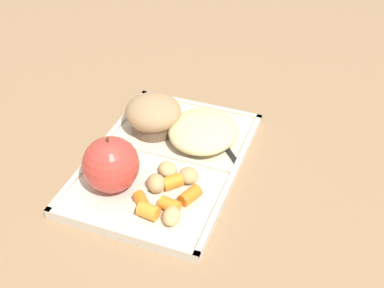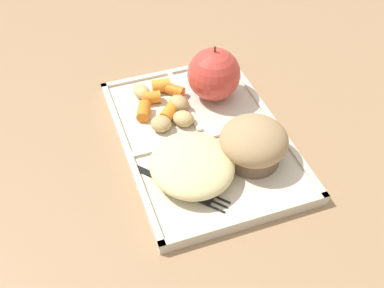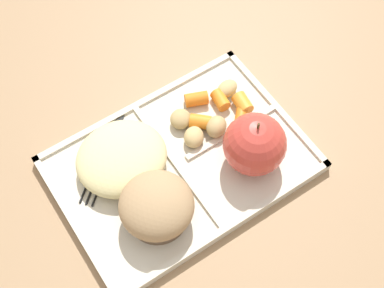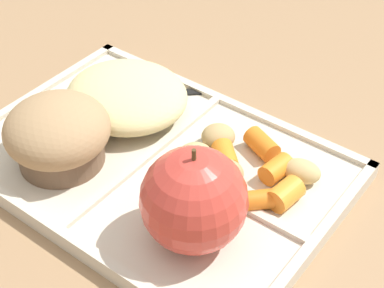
{
  "view_description": "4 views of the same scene",
  "coord_description": "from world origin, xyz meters",
  "px_view_note": "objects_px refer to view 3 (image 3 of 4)",
  "views": [
    {
      "loc": [
        -0.58,
        -0.26,
        0.56
      ],
      "look_at": [
        0.01,
        -0.04,
        0.05
      ],
      "focal_mm": 45.87,
      "sensor_mm": 36.0,
      "label": 1
    },
    {
      "loc": [
        0.52,
        -0.2,
        0.55
      ],
      "look_at": [
        0.03,
        -0.03,
        0.03
      ],
      "focal_mm": 45.87,
      "sensor_mm": 36.0,
      "label": 2
    },
    {
      "loc": [
        0.19,
        0.32,
        0.72
      ],
      "look_at": [
        -0.02,
        -0.0,
        0.04
      ],
      "focal_mm": 51.53,
      "sensor_mm": 36.0,
      "label": 3
    },
    {
      "loc": [
        -0.29,
        0.32,
        0.41
      ],
      "look_at": [
        -0.03,
        -0.03,
        0.03
      ],
      "focal_mm": 56.7,
      "sensor_mm": 36.0,
      "label": 4
    }
  ],
  "objects_px": {
    "lunch_tray": "(181,164)",
    "green_apple": "(255,144)",
    "bran_muffin": "(157,207)",
    "plastic_fork": "(103,162)"
  },
  "relations": [
    {
      "from": "green_apple",
      "to": "plastic_fork",
      "type": "bearing_deg",
      "value": -32.17
    },
    {
      "from": "bran_muffin",
      "to": "lunch_tray",
      "type": "bearing_deg",
      "value": -143.82
    },
    {
      "from": "lunch_tray",
      "to": "green_apple",
      "type": "xyz_separation_m",
      "value": [
        -0.09,
        0.05,
        0.05
      ]
    },
    {
      "from": "green_apple",
      "to": "bran_muffin",
      "type": "height_order",
      "value": "green_apple"
    },
    {
      "from": "green_apple",
      "to": "bran_muffin",
      "type": "distance_m",
      "value": 0.16
    },
    {
      "from": "lunch_tray",
      "to": "bran_muffin",
      "type": "bearing_deg",
      "value": 36.18
    },
    {
      "from": "green_apple",
      "to": "plastic_fork",
      "type": "distance_m",
      "value": 0.22
    },
    {
      "from": "lunch_tray",
      "to": "green_apple",
      "type": "distance_m",
      "value": 0.11
    },
    {
      "from": "bran_muffin",
      "to": "green_apple",
      "type": "bearing_deg",
      "value": 180.0
    },
    {
      "from": "bran_muffin",
      "to": "plastic_fork",
      "type": "xyz_separation_m",
      "value": [
        0.02,
        -0.11,
        -0.03
      ]
    }
  ]
}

